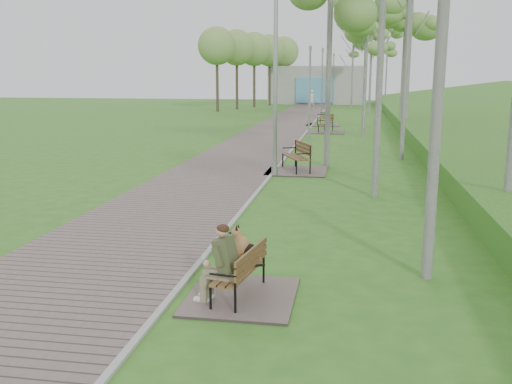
% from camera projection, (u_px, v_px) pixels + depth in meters
% --- Properties ---
extents(ground, '(120.00, 120.00, 0.00)m').
position_uv_depth(ground, '(237.00, 218.00, 12.87)').
color(ground, '#336A1F').
rests_on(ground, ground).
extents(walkway, '(3.50, 67.00, 0.04)m').
position_uv_depth(walkway, '(280.00, 128.00, 33.91)').
color(walkway, '#695C55').
rests_on(walkway, ground).
extents(kerb, '(0.10, 67.00, 0.05)m').
position_uv_depth(kerb, '(309.00, 128.00, 33.62)').
color(kerb, '#999993').
rests_on(kerb, ground).
extents(building_north, '(10.00, 5.20, 4.00)m').
position_uv_depth(building_north, '(316.00, 85.00, 61.92)').
color(building_north, '#9E9E99').
rests_on(building_north, ground).
extents(bench_main, '(1.54, 1.71, 1.35)m').
position_uv_depth(bench_main, '(235.00, 274.00, 8.18)').
color(bench_main, '#695C55').
rests_on(bench_main, ground).
extents(bench_second, '(1.96, 2.18, 1.20)m').
position_uv_depth(bench_second, '(296.00, 165.00, 18.92)').
color(bench_second, '#695C55').
rests_on(bench_second, ground).
extents(bench_third, '(1.99, 2.21, 1.22)m').
position_uv_depth(bench_third, '(326.00, 128.00, 31.66)').
color(bench_third, '#695C55').
rests_on(bench_third, ground).
extents(bench_far, '(2.05, 2.28, 1.26)m').
position_uv_depth(bench_far, '(323.00, 121.00, 35.97)').
color(bench_far, '#695C55').
rests_on(bench_far, ground).
extents(lamp_post_near, '(0.22, 0.22, 5.68)m').
position_uv_depth(lamp_post_near, '(275.00, 91.00, 17.59)').
color(lamp_post_near, '#979A9F').
rests_on(lamp_post_near, ground).
extents(lamp_post_second, '(0.17, 0.17, 4.48)m').
position_uv_depth(lamp_post_second, '(309.00, 97.00, 27.37)').
color(lamp_post_second, '#979A9F').
rests_on(lamp_post_second, ground).
extents(lamp_post_third, '(0.19, 0.19, 5.04)m').
position_uv_depth(lamp_post_third, '(322.00, 85.00, 42.31)').
color(lamp_post_third, '#979A9F').
rests_on(lamp_post_third, ground).
extents(lamp_post_far, '(0.20, 0.20, 5.23)m').
position_uv_depth(lamp_post_far, '(333.00, 81.00, 58.92)').
color(lamp_post_far, '#979A9F').
rests_on(lamp_post_far, ground).
extents(pedestrian_near, '(0.74, 0.61, 1.75)m').
position_uv_depth(pedestrian_near, '(312.00, 100.00, 52.00)').
color(pedestrian_near, silver).
rests_on(pedestrian_near, ground).
extents(birch_mid_b, '(2.57, 2.57, 8.74)m').
position_uv_depth(birch_mid_b, '(412.00, 1.00, 29.37)').
color(birch_mid_b, silver).
rests_on(birch_mid_b, ground).
extents(birch_mid_c, '(2.78, 2.78, 8.09)m').
position_uv_depth(birch_mid_c, '(368.00, 9.00, 28.23)').
color(birch_mid_c, silver).
rests_on(birch_mid_c, ground).
extents(birch_far_b, '(2.57, 2.57, 7.68)m').
position_uv_depth(birch_far_b, '(382.00, 23.00, 32.76)').
color(birch_far_b, silver).
rests_on(birch_far_b, ground).
extents(birch_far_c, '(2.43, 2.43, 7.78)m').
position_uv_depth(birch_far_c, '(372.00, 36.00, 44.93)').
color(birch_far_c, silver).
rests_on(birch_far_c, ground).
extents(birch_distant_a, '(2.25, 2.25, 6.85)m').
position_uv_depth(birch_distant_a, '(353.00, 50.00, 53.57)').
color(birch_distant_a, silver).
rests_on(birch_distant_a, ground).
extents(birch_distant_b, '(2.32, 2.32, 8.19)m').
position_uv_depth(birch_distant_b, '(388.00, 41.00, 57.52)').
color(birch_distant_b, silver).
rests_on(birch_distant_b, ground).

